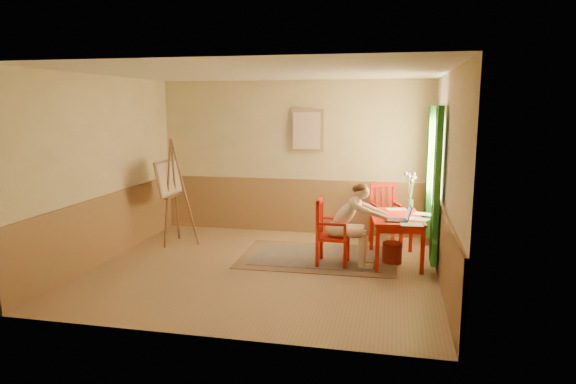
% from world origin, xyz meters
% --- Properties ---
extents(room, '(5.04, 4.54, 2.84)m').
position_xyz_m(room, '(0.00, 0.00, 1.40)').
color(room, '#A27E59').
rests_on(room, ground).
extents(wainscot, '(5.00, 4.50, 1.00)m').
position_xyz_m(wainscot, '(0.00, 0.80, 0.50)').
color(wainscot, '#976D41').
rests_on(wainscot, room).
extents(window, '(0.12, 2.01, 2.20)m').
position_xyz_m(window, '(2.42, 1.10, 1.35)').
color(window, white).
rests_on(window, room).
extents(wall_portrait, '(0.60, 0.05, 0.76)m').
position_xyz_m(wall_portrait, '(0.25, 2.20, 1.90)').
color(wall_portrait, olive).
rests_on(wall_portrait, room).
extents(rug, '(2.43, 1.65, 0.02)m').
position_xyz_m(rug, '(0.70, 0.70, 0.01)').
color(rug, '#8C7251').
rests_on(rug, room).
extents(table, '(0.85, 1.27, 0.72)m').
position_xyz_m(table, '(1.87, 0.72, 0.63)').
color(table, red).
rests_on(table, room).
extents(chair_left, '(0.46, 0.44, 0.99)m').
position_xyz_m(chair_left, '(0.92, 0.38, 0.50)').
color(chair_left, red).
rests_on(chair_left, room).
extents(chair_back, '(0.58, 0.59, 1.03)m').
position_xyz_m(chair_back, '(1.70, 1.72, 0.52)').
color(chair_back, red).
rests_on(chair_back, room).
extents(figure, '(0.92, 0.40, 1.25)m').
position_xyz_m(figure, '(1.22, 0.37, 0.69)').
color(figure, beige).
rests_on(figure, room).
extents(laptop, '(0.39, 0.26, 0.23)m').
position_xyz_m(laptop, '(1.92, 0.36, 0.77)').
color(laptop, '#1E2338').
rests_on(laptop, table).
extents(papers, '(0.75, 1.27, 0.00)m').
position_xyz_m(papers, '(2.11, 0.70, 0.72)').
color(papers, white).
rests_on(papers, table).
extents(vase, '(0.21, 0.30, 0.60)m').
position_xyz_m(vase, '(2.08, 1.22, 1.00)').
color(vase, '#3F724C').
rests_on(vase, table).
extents(wastebasket, '(0.36, 0.36, 0.31)m').
position_xyz_m(wastebasket, '(1.83, 0.66, 0.16)').
color(wastebasket, '#AC2B1A').
rests_on(wastebasket, room).
extents(easel, '(0.60, 0.80, 1.81)m').
position_xyz_m(easel, '(-1.89, 1.01, 1.07)').
color(easel, brown).
rests_on(easel, room).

